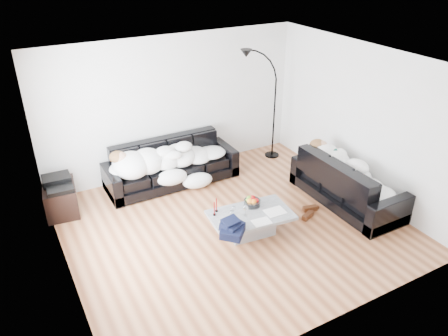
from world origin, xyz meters
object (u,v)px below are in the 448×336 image
sofa_right (348,181)px  wine_glass_a (234,211)px  av_cabinet (61,199)px  stereo (58,182)px  sofa_back (171,163)px  sleeper_right (349,170)px  candle_right (216,205)px  coffee_table (251,224)px  fruit_bowl (252,201)px  candle_left (214,209)px  shoes (309,212)px  sleeper_back (172,153)px  wine_glass_c (245,210)px  wine_glass_b (231,216)px  floor_lamp (274,110)px

sofa_right → wine_glass_a: bearing=86.8°
av_cabinet → stereo: 0.31m
sofa_back → sofa_right: sofa_right is taller
sleeper_right → av_cabinet: (-4.34, 2.06, -0.38)m
av_cabinet → candle_right: bearing=-33.4°
coffee_table → fruit_bowl: fruit_bowl is taller
sleeper_right → av_cabinet: bearing=64.6°
sofa_right → candle_left: bearing=84.0°
candle_right → shoes: 1.64m
candle_left → av_cabinet: 2.64m
sofa_right → sleeper_back: sleeper_back is taller
wine_glass_c → stereo: 3.08m
fruit_bowl → candle_right: bearing=168.1°
wine_glass_b → shoes: 1.53m
fruit_bowl → av_cabinet: 3.16m
sofa_right → wine_glass_c: 2.02m
wine_glass_b → wine_glass_c: size_ratio=0.93×
candle_left → stereo: 2.63m
av_cabinet → stereo: stereo is taller
sofa_right → sleeper_right: size_ratio=1.17×
wine_glass_c → candle_right: bearing=137.5°
sleeper_right → sofa_right: bearing=0.0°
sleeper_back → candle_right: bearing=-90.0°
coffee_table → stereo: bearing=140.0°
coffee_table → sleeper_right: bearing=-0.7°
sofa_back → candle_right: size_ratio=10.57×
sofa_back → sofa_right: (2.34, -2.09, 0.02)m
sleeper_back → fruit_bowl: (0.57, -1.83, -0.18)m
sofa_back → wine_glass_b: size_ratio=13.97×
sleeper_back → sleeper_right: sleeper_right is taller
sleeper_back → coffee_table: (0.43, -2.01, -0.44)m
sleeper_back → candle_left: bearing=-92.4°
sleeper_back → shoes: 2.63m
sleeper_back → floor_lamp: floor_lamp is taller
shoes → av_cabinet: av_cabinet is taller
sofa_back → floor_lamp: bearing=1.0°
sleeper_back → stereo: (-1.99, 0.02, -0.06)m
sleeper_right → wine_glass_a: sleeper_right is taller
fruit_bowl → sleeper_right: bearing=-6.7°
fruit_bowl → candle_right: 0.58m
stereo → fruit_bowl: bearing=-33.3°
sleeper_back → wine_glass_c: sleeper_back is taller
fruit_bowl → wine_glass_a: size_ratio=1.69×
sleeper_back → candle_right: 1.72m
wine_glass_c → floor_lamp: 2.92m
sofa_right → wine_glass_a: 2.17m
shoes → av_cabinet: size_ratio=0.57×
av_cabinet → fruit_bowl: bearing=-28.3°
candle_right → shoes: candle_right is taller
sofa_back → wine_glass_c: size_ratio=12.96×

